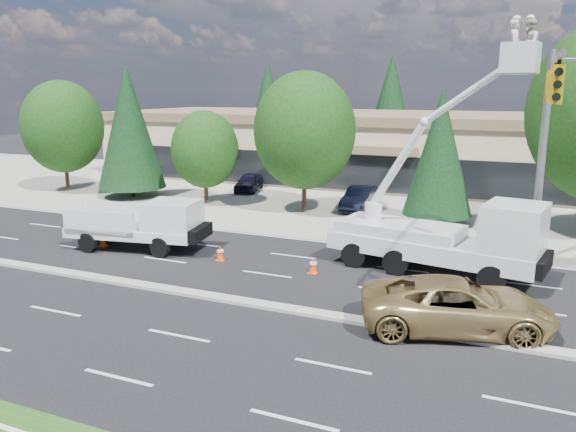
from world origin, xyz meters
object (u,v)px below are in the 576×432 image
at_px(utility_pickup, 144,229).
at_px(minivan, 457,305).
at_px(signal_mast, 547,126).
at_px(bucket_truck, 454,224).

bearing_deg(utility_pickup, minivan, -24.09).
xyz_separation_m(signal_mast, utility_pickup, (-16.94, -2.76, -5.08)).
distance_m(utility_pickup, minivan, 15.17).
xyz_separation_m(signal_mast, minivan, (-2.22, -6.44, -5.23)).
relative_size(utility_pickup, minivan, 1.09).
bearing_deg(bucket_truck, signal_mast, 28.14).
bearing_deg(bucket_truck, utility_pickup, -162.66).
xyz_separation_m(utility_pickup, minivan, (14.72, -3.68, -0.15)).
relative_size(bucket_truck, minivan, 1.67).
distance_m(signal_mast, utility_pickup, 17.90).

